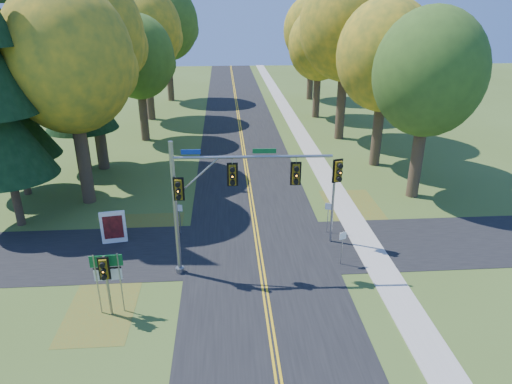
{
  "coord_description": "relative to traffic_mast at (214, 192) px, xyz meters",
  "views": [
    {
      "loc": [
        -1.74,
        -20.37,
        12.87
      ],
      "look_at": [
        -0.1,
        2.56,
        3.2
      ],
      "focal_mm": 32.0,
      "sensor_mm": 36.0,
      "label": 1
    }
  ],
  "objects": [
    {
      "name": "tree_e_c",
      "position": [
        12.19,
        23.98,
        6.17
      ],
      "size": [
        8.8,
        8.8,
        15.79
      ],
      "color": "#38281C",
      "rests_on": "ground"
    },
    {
      "name": "tree_e_b",
      "position": [
        13.28,
        15.87,
        4.41
      ],
      "size": [
        7.6,
        7.6,
        13.33
      ],
      "color": "#38281C",
      "rests_on": "ground"
    },
    {
      "name": "tree_w_e",
      "position": [
        -6.62,
        44.37,
        5.59
      ],
      "size": [
        8.4,
        8.4,
        14.97
      ],
      "color": "#38281C",
      "rests_on": "ground"
    },
    {
      "name": "road_cross",
      "position": [
        2.31,
        2.29,
        -4.48
      ],
      "size": [
        60.0,
        6.0,
        0.02
      ],
      "primitive_type": "cube",
      "color": "black",
      "rests_on": "ground"
    },
    {
      "name": "tree_w_a",
      "position": [
        -8.82,
        9.67,
        5.0
      ],
      "size": [
        8.0,
        8.0,
        14.15
      ],
      "color": "#38281C",
      "rests_on": "ground"
    },
    {
      "name": "leaf_patch_w_near",
      "position": [
        -4.19,
        4.29,
        -4.48
      ],
      "size": [
        4.0,
        6.0,
        0.0
      ],
      "primitive_type": "cube",
      "color": "brown",
      "rests_on": "ground"
    },
    {
      "name": "leaf_patch_w_far",
      "position": [
        -5.19,
        -2.71,
        -4.48
      ],
      "size": [
        3.0,
        5.0,
        0.0
      ],
      "primitive_type": "cube",
      "color": "brown",
      "rests_on": "ground"
    },
    {
      "name": "reg_sign_w",
      "position": [
        -2.19,
        4.32,
        -3.14
      ],
      "size": [
        0.38,
        0.08,
        1.97
      ],
      "rotation": [
        0.0,
        0.0,
        -0.14
      ],
      "color": "gray",
      "rests_on": "ground"
    },
    {
      "name": "road_main",
      "position": [
        2.31,
        0.29,
        -4.48
      ],
      "size": [
        8.0,
        160.0,
        0.02
      ],
      "primitive_type": "cube",
      "color": "black",
      "rests_on": "ground"
    },
    {
      "name": "route_sign_cluster",
      "position": [
        -4.63,
        -2.9,
        -2.4
      ],
      "size": [
        1.38,
        0.15,
        2.96
      ],
      "rotation": [
        0.0,
        0.0,
        0.06
      ],
      "color": "gray",
      "rests_on": "ground"
    },
    {
      "name": "tree_w_b",
      "position": [
        -9.41,
        16.58,
        5.88
      ],
      "size": [
        8.6,
        8.6,
        15.38
      ],
      "color": "#38281C",
      "rests_on": "ground"
    },
    {
      "name": "ground",
      "position": [
        2.31,
        0.29,
        -4.49
      ],
      "size": [
        160.0,
        160.0,
        0.0
      ],
      "primitive_type": "plane",
      "color": "#3F531D",
      "rests_on": "ground"
    },
    {
      "name": "tree_e_d",
      "position": [
        11.57,
        33.16,
        3.75
      ],
      "size": [
        7.0,
        7.0,
        12.32
      ],
      "color": "#38281C",
      "rests_on": "ground"
    },
    {
      "name": "reg_sign_e_north",
      "position": [
        6.55,
        3.87,
        -3.11
      ],
      "size": [
        0.37,
        0.15,
        2.0
      ],
      "rotation": [
        0.0,
        0.0,
        -0.33
      ],
      "color": "gray",
      "rests_on": "ground"
    },
    {
      "name": "centerline_right",
      "position": [
        2.41,
        0.29,
        -4.46
      ],
      "size": [
        0.1,
        160.0,
        0.01
      ],
      "primitive_type": "cube",
      "color": "gold",
      "rests_on": "road_main"
    },
    {
      "name": "pine_b",
      "position": [
        -13.69,
        11.29,
        3.67
      ],
      "size": [
        5.6,
        5.6,
        17.31
      ],
      "color": "#38281C",
      "rests_on": "ground"
    },
    {
      "name": "ped_signal_pole",
      "position": [
        -4.63,
        -3.28,
        -2.22
      ],
      "size": [
        0.48,
        0.55,
        3.04
      ],
      "rotation": [
        0.0,
        0.0,
        0.07
      ],
      "color": "gray",
      "rests_on": "ground"
    },
    {
      "name": "sidewalk_east",
      "position": [
        8.51,
        0.29,
        -4.46
      ],
      "size": [
        1.6,
        160.0,
        0.06
      ],
      "primitive_type": "cube",
      "color": "#9E998E",
      "rests_on": "ground"
    },
    {
      "name": "tree_w_d",
      "position": [
        -7.82,
        33.47,
        5.29
      ],
      "size": [
        8.2,
        8.2,
        14.56
      ],
      "color": "#38281C",
      "rests_on": "ground"
    },
    {
      "name": "centerline_left",
      "position": [
        2.21,
        0.29,
        -4.46
      ],
      "size": [
        0.1,
        160.0,
        0.01
      ],
      "primitive_type": "cube",
      "color": "gold",
      "rests_on": "road_main"
    },
    {
      "name": "tree_w_c",
      "position": [
        -7.23,
        24.76,
        3.46
      ],
      "size": [
        6.8,
        6.8,
        11.91
      ],
      "color": "#38281C",
      "rests_on": "ground"
    },
    {
      "name": "traffic_mast",
      "position": [
        0.0,
        0.0,
        0.0
      ],
      "size": [
        7.69,
        0.71,
        6.98
      ],
      "rotation": [
        0.0,
        0.0,
        -0.03
      ],
      "color": "gray",
      "rests_on": "ground"
    },
    {
      "name": "pine_c",
      "position": [
        -10.69,
        16.29,
        5.2
      ],
      "size": [
        5.6,
        5.6,
        20.56
      ],
      "color": "#38281C",
      "rests_on": "ground"
    },
    {
      "name": "leaf_patch_e",
      "position": [
        9.11,
        6.29,
        -4.48
      ],
      "size": [
        3.5,
        8.0,
        0.0
      ],
      "primitive_type": "cube",
      "color": "brown",
      "rests_on": "ground"
    },
    {
      "name": "east_signal_pole",
      "position": [
        6.56,
        2.57,
        -0.62
      ],
      "size": [
        0.58,
        0.69,
        5.1
      ],
      "rotation": [
        0.0,
        0.0,
        0.26
      ],
      "color": "gray",
      "rests_on": "ground"
    },
    {
      "name": "tree_e_e",
      "position": [
        12.78,
        43.87,
        4.7
      ],
      "size": [
        7.8,
        7.8,
        13.74
      ],
      "color": "#38281C",
      "rests_on": "ground"
    },
    {
      "name": "reg_sign_e_south",
      "position": [
        6.51,
        0.28,
        -3.13
      ],
      "size": [
        0.37,
        0.14,
        1.98
      ],
      "rotation": [
        0.0,
        0.0,
        0.31
      ],
      "color": "gray",
      "rests_on": "ground"
    },
    {
      "name": "tree_e_a",
      "position": [
        13.87,
        9.06,
        4.05
      ],
      "size": [
        7.2,
        7.2,
        12.73
      ],
      "color": "#38281C",
      "rests_on": "ground"
    },
    {
      "name": "info_kiosk",
      "position": [
        -5.88,
        3.54,
        -3.52
      ],
      "size": [
        1.41,
        0.4,
        1.94
      ],
      "rotation": [
        0.0,
        0.0,
        0.15
      ],
      "color": "white",
      "rests_on": "ground"
    }
  ]
}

